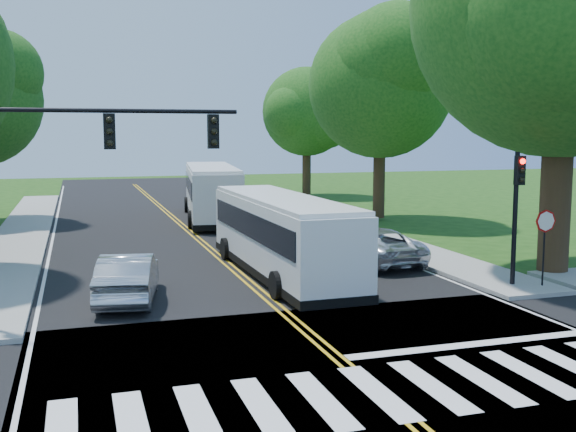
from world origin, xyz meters
name	(u,v)px	position (x,y,z in m)	size (l,w,h in m)	color
ground	(367,384)	(0.00, 0.00, 0.00)	(140.00, 140.00, 0.00)	#194010
road	(206,246)	(0.00, 18.00, 0.01)	(14.00, 96.00, 0.01)	black
cross_road	(367,384)	(0.00, 0.00, 0.01)	(60.00, 12.00, 0.01)	black
center_line	(192,233)	(0.00, 22.00, 0.01)	(0.36, 70.00, 0.01)	gold
edge_line_w	(52,239)	(-6.80, 22.00, 0.01)	(0.12, 70.00, 0.01)	silver
edge_line_e	(316,228)	(6.80, 22.00, 0.01)	(0.12, 70.00, 0.01)	silver
crosswalk	(377,392)	(0.00, -0.50, 0.02)	(12.60, 3.00, 0.01)	silver
stop_bar	(471,344)	(3.50, 1.60, 0.02)	(6.60, 0.40, 0.01)	silver
sidewalk_nw	(24,231)	(-8.30, 25.00, 0.07)	(2.60, 40.00, 0.15)	gray
sidewalk_ne	(322,219)	(8.30, 25.00, 0.07)	(2.60, 40.00, 0.15)	gray
tree_ne_big	(565,5)	(11.00, 8.00, 9.62)	(10.80, 10.80, 14.91)	#342615
tree_east_mid	(381,86)	(11.50, 24.00, 7.86)	(8.40, 8.40, 11.93)	#342615
tree_east_far	(307,112)	(12.50, 40.00, 6.86)	(7.20, 7.20, 10.34)	#342615
signal_nw	(65,163)	(-5.86, 6.43, 4.38)	(7.15, 0.46, 5.66)	black
signal_ne	(517,200)	(8.20, 6.44, 2.96)	(0.30, 0.46, 4.40)	black
stop_sign	(545,229)	(9.00, 5.98, 2.03)	(0.76, 0.08, 2.53)	black
bus_lead	(281,234)	(1.41, 10.78, 1.53)	(2.83, 11.19, 2.88)	silver
bus_follow	(211,191)	(2.09, 27.31, 1.70)	(4.27, 12.61, 3.20)	silver
hatchback	(128,277)	(-4.18, 8.51, 0.76)	(1.58, 4.54, 1.49)	#B8BBBF
suv	(372,246)	(5.50, 11.77, 0.73)	(2.38, 5.16, 1.43)	silver
dark_sedan	(347,240)	(5.35, 14.03, 0.63)	(1.72, 4.24, 1.23)	black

